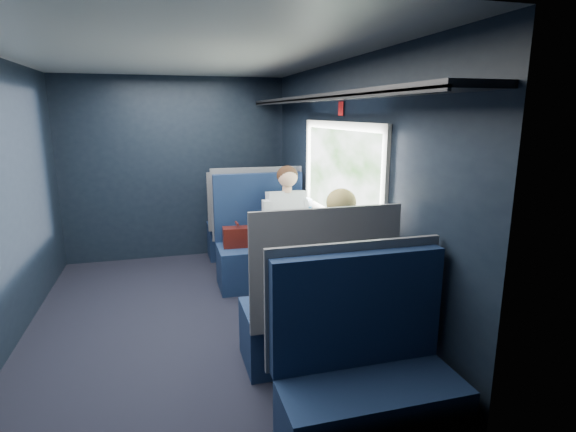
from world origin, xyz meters
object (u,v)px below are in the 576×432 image
object	(u,v)px
seat_bay_near	(262,246)
cup	(314,220)
seat_bay_far	(313,313)
seat_row_front	(247,227)
bottle_small	(310,217)
woman	(337,262)
laptop	(325,225)
man	(289,222)
seat_row_back	(367,384)
table	(302,245)

from	to	relation	value
seat_bay_near	cup	distance (m)	0.74
seat_bay_far	cup	distance (m)	1.42
seat_row_front	seat_bay_far	bearing A→B (deg)	-90.00
bottle_small	seat_bay_near	bearing A→B (deg)	130.81
woman	laptop	distance (m)	0.90
seat_bay_far	laptop	distance (m)	1.20
man	woman	world-z (taller)	same
seat_row_front	seat_row_back	xyz separation A→B (m)	(0.00, -3.59, 0.00)
seat_bay_far	cup	bearing A→B (deg)	71.12
seat_bay_near	table	bearing A→B (deg)	-77.57
table	seat_bay_near	distance (m)	0.93
seat_row_back	cup	distance (m)	2.29
seat_row_front	woman	bearing A→B (deg)	-84.30
laptop	seat_bay_near	bearing A→B (deg)	123.97
bottle_small	cup	world-z (taller)	bottle_small
laptop	bottle_small	world-z (taller)	laptop
seat_row_back	table	bearing A→B (deg)	84.20
man	cup	bearing A→B (deg)	-55.73
seat_bay_near	seat_row_front	size ratio (longest dim) A/B	1.09
seat_bay_far	seat_row_front	size ratio (longest dim) A/B	1.09
woman	seat_row_front	bearing A→B (deg)	95.70
laptop	bottle_small	bearing A→B (deg)	106.57
laptop	cup	bearing A→B (deg)	95.10
table	seat_bay_far	xyz separation A→B (m)	(-0.18, -0.87, -0.25)
seat_row_front	laptop	world-z (taller)	seat_row_front
table	man	bearing A→B (deg)	84.48
man	bottle_small	size ratio (longest dim) A/B	6.69
cup	seat_bay_near	bearing A→B (deg)	134.80
table	cup	size ratio (longest dim) A/B	10.17
seat_bay_near	woman	xyz separation A→B (m)	(0.26, -1.58, 0.31)
seat_bay_near	seat_bay_far	distance (m)	1.75
table	seat_bay_far	size ratio (longest dim) A/B	0.79
woman	bottle_small	size ratio (longest dim) A/B	6.69
seat_row_front	bottle_small	bearing A→B (deg)	-74.20
man	seat_bay_near	bearing A→B (deg)	146.30
seat_bay_far	seat_row_front	world-z (taller)	seat_bay_far
seat_bay_far	cup	xyz separation A→B (m)	(0.44, 1.29, 0.37)
cup	seat_bay_far	bearing A→B (deg)	-108.88
bottle_small	table	bearing A→B (deg)	-117.59
seat_bay_near	woman	bearing A→B (deg)	-80.66
seat_bay_far	seat_row_front	bearing A→B (deg)	90.00
table	cup	bearing A→B (deg)	58.12
woman	seat_row_back	bearing A→B (deg)	-102.93
man	table	bearing A→B (deg)	-95.52
seat_bay_far	laptop	bearing A→B (deg)	66.03
seat_bay_far	cup	size ratio (longest dim) A/B	12.82
table	man	size ratio (longest dim) A/B	0.76
bottle_small	laptop	bearing A→B (deg)	-73.43
seat_row_front	woman	world-z (taller)	woman
man	bottle_small	bearing A→B (deg)	-63.94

